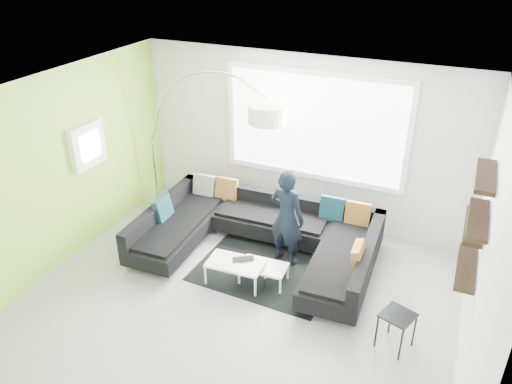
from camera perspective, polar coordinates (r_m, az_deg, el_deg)
ground at (r=6.81m, az=-2.31°, el=-12.67°), size 5.50×5.50×0.00m
room_shell at (r=5.95m, az=-1.44°, el=1.81°), size 5.54×5.04×2.82m
sectional_sofa at (r=7.46m, az=0.11°, el=-5.44°), size 3.52×2.26×0.74m
rug at (r=7.36m, az=1.06°, el=-9.00°), size 1.99×1.48×0.01m
coffee_table at (r=7.07m, az=-0.75°, el=-9.16°), size 1.04×0.65×0.33m
arc_lamp at (r=8.62m, az=-11.86°, el=5.92°), size 2.41×0.75×2.57m
side_table at (r=6.30m, az=15.65°, el=-15.00°), size 0.45×0.45×0.48m
person at (r=7.19m, az=3.55°, el=-2.92°), size 0.69×0.58×1.50m
laptop at (r=6.99m, az=-1.42°, el=-7.86°), size 0.47×0.47×0.02m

